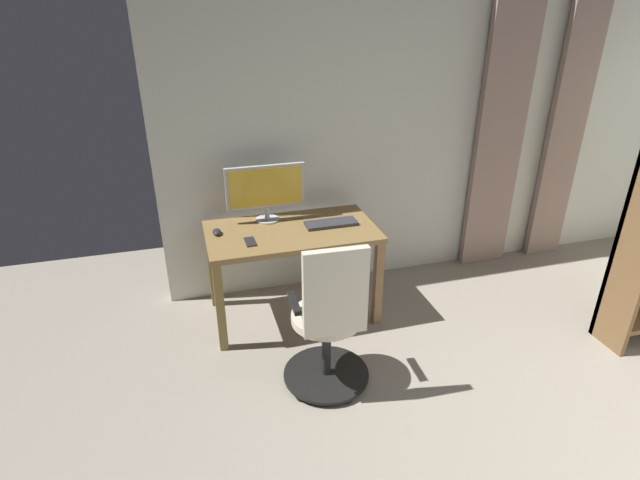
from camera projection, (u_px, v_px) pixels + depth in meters
back_room_partition at (451, 112)px, 4.23m from camera, size 4.85×0.10×2.80m
curtain_left_panel at (567, 125)px, 4.47m from camera, size 0.35×0.06×2.49m
curtain_right_panel at (501, 130)px, 4.31m from camera, size 0.44×0.06×2.49m
desk at (292, 242)px, 3.77m from camera, size 1.24×0.68×0.73m
office_chair at (329, 325)px, 3.09m from camera, size 0.56×0.56×1.05m
computer_monitor at (266, 189)px, 3.78m from camera, size 0.59×0.18×0.43m
computer_keyboard at (331, 223)px, 3.80m from camera, size 0.39×0.15×0.02m
computer_mouse at (217, 232)px, 3.65m from camera, size 0.06×0.10×0.04m
cell_phone_by_monitor at (250, 242)px, 3.53m from camera, size 0.07×0.15×0.01m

